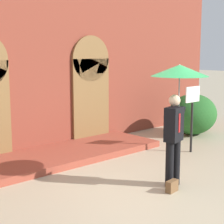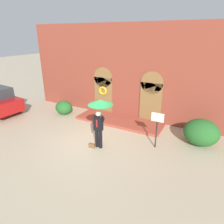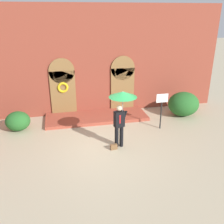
% 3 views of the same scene
% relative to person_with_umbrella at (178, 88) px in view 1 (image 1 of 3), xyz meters
% --- Properties ---
extents(ground_plane, '(80.00, 80.00, 0.00)m').
position_rel_person_with_umbrella_xyz_m(ground_plane, '(-0.54, 0.01, -1.91)').
color(ground_plane, tan).
extents(building_facade, '(14.00, 2.30, 5.60)m').
position_rel_person_with_umbrella_xyz_m(building_facade, '(-0.54, 4.17, 0.77)').
color(building_facade, brown).
rests_on(building_facade, ground).
extents(person_with_umbrella, '(1.10, 1.10, 2.36)m').
position_rel_person_with_umbrella_xyz_m(person_with_umbrella, '(0.00, 0.00, 0.00)').
color(person_with_umbrella, black).
rests_on(person_with_umbrella, ground).
extents(handbag, '(0.29, 0.16, 0.22)m').
position_rel_person_with_umbrella_xyz_m(handbag, '(-0.36, -0.20, -1.80)').
color(handbag, brown).
rests_on(handbag, ground).
extents(sign_post, '(0.56, 0.06, 1.72)m').
position_rel_person_with_umbrella_xyz_m(sign_post, '(2.23, 1.24, -0.75)').
color(sign_post, black).
rests_on(sign_post, ground).
extents(shrub_right, '(1.64, 1.45, 1.28)m').
position_rel_person_with_umbrella_xyz_m(shrub_right, '(4.04, 2.50, -1.27)').
color(shrub_right, '#235B23').
rests_on(shrub_right, ground).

